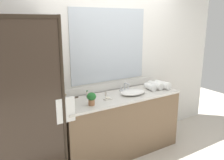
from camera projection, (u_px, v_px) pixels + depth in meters
The scene contains 14 objects.
ground_plane at pixel (120, 152), 3.54m from camera, with size 8.00×8.00×0.00m, color beige.
wall_back_with_mirror at pixel (108, 64), 3.49m from camera, with size 4.40×0.06×2.60m.
vanity_cabinet at pixel (120, 124), 3.43m from camera, with size 1.80×0.58×0.90m.
shower_enclosure at pixel (32, 109), 2.47m from camera, with size 1.20×0.59×2.00m.
sink_basin at pixel (133, 92), 3.36m from camera, with size 0.39×0.27×0.06m, color white.
faucet at pixel (125, 88), 3.52m from camera, with size 0.17×0.13×0.13m.
potted_plant at pixel (91, 98), 2.92m from camera, with size 0.12×0.12×0.16m.
soap_dish at pixel (108, 99), 3.14m from camera, with size 0.10×0.07×0.04m.
amenity_bottle_lotion at pixel (106, 94), 3.27m from camera, with size 0.03×0.03×0.08m.
amenity_bottle_body_wash at pixel (66, 98), 3.06m from camera, with size 0.03×0.03×0.10m.
amenity_bottle_conditioner at pixel (87, 94), 3.22m from camera, with size 0.03×0.03×0.10m.
rolled_towel_near_edge at pixel (163, 85), 3.65m from camera, with size 0.12×0.12×0.26m, color white.
rolled_towel_middle at pixel (155, 85), 3.63m from camera, with size 0.11×0.11×0.24m, color white.
rolled_towel_far_edge at pixel (150, 87), 3.57m from camera, with size 0.09×0.09×0.22m, color white.
Camera 1 is at (-1.77, -2.61, 1.94)m, focal length 37.21 mm.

